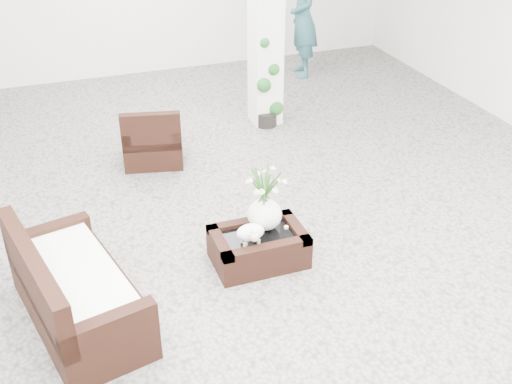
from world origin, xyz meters
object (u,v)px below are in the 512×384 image
object	(u,v)px
loveseat	(77,281)
coffee_table	(258,248)
armchair	(152,133)
topiary	(266,83)

from	to	relation	value
loveseat	coffee_table	bearing A→B (deg)	-93.88
armchair	topiary	size ratio (longest dim) A/B	0.61
topiary	coffee_table	bearing A→B (deg)	-112.17
loveseat	armchair	bearing A→B (deg)	-36.86
coffee_table	topiary	xyz separation A→B (m)	(1.24, 3.05, 0.48)
armchair	topiary	xyz separation A→B (m)	(1.75, 0.53, 0.25)
coffee_table	armchair	bearing A→B (deg)	101.39
armchair	coffee_table	bearing A→B (deg)	114.13
coffee_table	loveseat	xyz separation A→B (m)	(-1.75, -0.28, 0.27)
loveseat	topiary	world-z (taller)	topiary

